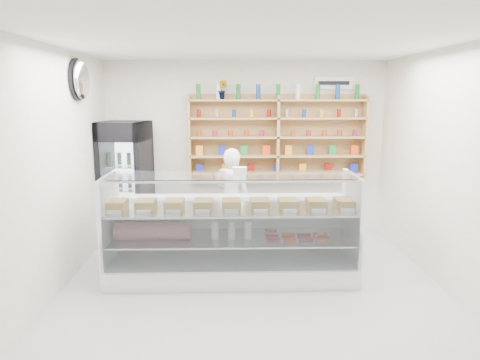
{
  "coord_description": "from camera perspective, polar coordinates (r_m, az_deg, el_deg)",
  "views": [
    {
      "loc": [
        -0.28,
        -4.48,
        2.23
      ],
      "look_at": [
        -0.14,
        0.9,
        1.18
      ],
      "focal_mm": 32.0,
      "sensor_mm": 36.0,
      "label": 1
    }
  ],
  "objects": [
    {
      "name": "room",
      "position": [
        4.56,
        2.03,
        0.51
      ],
      "size": [
        5.0,
        5.0,
        5.0
      ],
      "color": "#B5B5BA",
      "rests_on": "ground"
    },
    {
      "name": "display_counter",
      "position": [
        5.41,
        -1.13,
        -9.23
      ],
      "size": [
        3.03,
        0.9,
        1.32
      ],
      "color": "white",
      "rests_on": "floor"
    },
    {
      "name": "shop_worker",
      "position": [
        6.32,
        -1.1,
        -2.5
      ],
      "size": [
        0.63,
        0.51,
        1.51
      ],
      "primitive_type": "imported",
      "rotation": [
        0.0,
        0.0,
        2.83
      ],
      "color": "white",
      "rests_on": "floor"
    },
    {
      "name": "drinks_cooler",
      "position": [
        6.78,
        -14.88,
        -0.35
      ],
      "size": [
        0.77,
        0.75,
        1.87
      ],
      "rotation": [
        0.0,
        0.0,
        -0.16
      ],
      "color": "black",
      "rests_on": "floor"
    },
    {
      "name": "wall_shelving",
      "position": [
        6.89,
        5.01,
        5.67
      ],
      "size": [
        2.84,
        0.28,
        1.33
      ],
      "color": "#A38B4D",
      "rests_on": "back_wall"
    },
    {
      "name": "potted_plant",
      "position": [
        6.82,
        -2.39,
        11.94
      ],
      "size": [
        0.19,
        0.17,
        0.3
      ],
      "primitive_type": "imported",
      "rotation": [
        0.0,
        0.0,
        -0.27
      ],
      "color": "#1E6626",
      "rests_on": "wall_shelving"
    },
    {
      "name": "security_mirror",
      "position": [
        5.99,
        -20.42,
        12.43
      ],
      "size": [
        0.15,
        0.5,
        0.5
      ],
      "primitive_type": "ellipsoid",
      "color": "silver",
      "rests_on": "left_wall"
    },
    {
      "name": "wall_sign",
      "position": [
        7.15,
        12.37,
        12.52
      ],
      "size": [
        0.62,
        0.03,
        0.2
      ],
      "primitive_type": "cube",
      "color": "white",
      "rests_on": "back_wall"
    }
  ]
}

